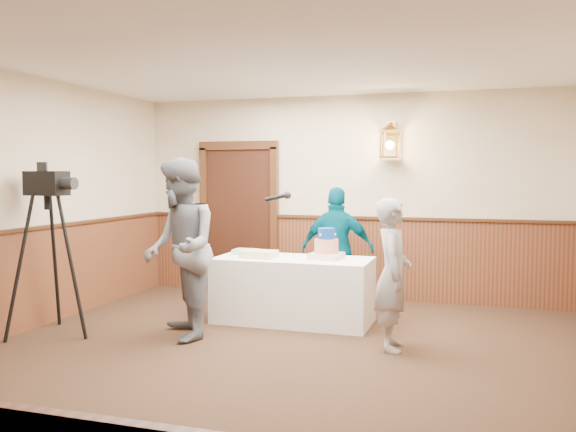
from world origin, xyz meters
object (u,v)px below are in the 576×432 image
object	(u,v)px
sheet_cake_yellow	(259,254)
baker	(393,274)
tiered_cake	(326,247)
display_table	(293,290)
sheet_cake_green	(245,252)
assistant_p	(337,249)
tv_camera_rig	(49,262)
interviewer	(180,249)

from	to	relation	value
sheet_cake_yellow	baker	xyz separation A→B (m)	(1.64, -0.67, -0.04)
tiered_cake	sheet_cake_yellow	xyz separation A→B (m)	(-0.78, -0.12, -0.10)
display_table	tiered_cake	size ratio (longest dim) A/B	4.86
tiered_cake	sheet_cake_green	bearing A→B (deg)	175.34
sheet_cake_yellow	assistant_p	bearing A→B (deg)	48.01
assistant_p	tv_camera_rig	bearing A→B (deg)	34.54
interviewer	assistant_p	distance (m)	2.19
baker	interviewer	bearing A→B (deg)	90.25
display_table	assistant_p	xyz separation A→B (m)	(0.35, 0.74, 0.40)
sheet_cake_yellow	tv_camera_rig	world-z (taller)	tv_camera_rig
sheet_cake_yellow	tv_camera_rig	size ratio (longest dim) A/B	0.22
assistant_p	baker	bearing A→B (deg)	117.43
sheet_cake_green	tv_camera_rig	size ratio (longest dim) A/B	0.16
interviewer	tv_camera_rig	distance (m)	1.43
interviewer	assistant_p	bearing A→B (deg)	109.86
sheet_cake_yellow	interviewer	xyz separation A→B (m)	(-0.52, -0.95, 0.16)
sheet_cake_green	baker	world-z (taller)	baker
display_table	tv_camera_rig	xyz separation A→B (m)	(-2.30, -1.34, 0.41)
baker	assistant_p	bearing A→B (deg)	23.83
display_table	sheet_cake_yellow	xyz separation A→B (m)	(-0.39, -0.09, 0.42)
assistant_p	tv_camera_rig	world-z (taller)	tv_camera_rig
interviewer	tv_camera_rig	world-z (taller)	interviewer
display_table	tiered_cake	distance (m)	0.64
sheet_cake_green	baker	xyz separation A→B (m)	(1.89, -0.88, -0.04)
sheet_cake_yellow	assistant_p	xyz separation A→B (m)	(0.74, 0.83, -0.01)
assistant_p	tv_camera_rig	xyz separation A→B (m)	(-2.66, -2.08, 0.01)
sheet_cake_yellow	tv_camera_rig	bearing A→B (deg)	-146.68
tiered_cake	sheet_cake_green	xyz separation A→B (m)	(-1.03, 0.08, -0.11)
display_table	assistant_p	size ratio (longest dim) A/B	1.16
baker	tiered_cake	bearing A→B (deg)	40.38
display_table	tv_camera_rig	size ratio (longest dim) A/B	1.03
interviewer	tv_camera_rig	xyz separation A→B (m)	(-1.39, -0.31, -0.16)
sheet_cake_yellow	sheet_cake_green	bearing A→B (deg)	140.31
sheet_cake_green	assistant_p	distance (m)	1.17
sheet_cake_yellow	tv_camera_rig	distance (m)	2.29
sheet_cake_yellow	tv_camera_rig	xyz separation A→B (m)	(-1.91, -1.26, -0.00)
interviewer	sheet_cake_yellow	bearing A→B (deg)	116.61
interviewer	sheet_cake_green	bearing A→B (deg)	132.19
sheet_cake_green	tiered_cake	bearing A→B (deg)	-4.66
tiered_cake	tv_camera_rig	size ratio (longest dim) A/B	0.21
sheet_cake_yellow	interviewer	bearing A→B (deg)	-118.66
sheet_cake_green	tv_camera_rig	bearing A→B (deg)	-138.59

